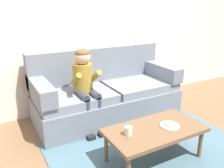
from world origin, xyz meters
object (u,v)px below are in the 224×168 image
(donut, at_px, (170,124))
(mug, at_px, (128,131))
(coffee_table, at_px, (155,132))
(person_child, at_px, (85,82))
(couch, at_px, (106,94))

(donut, height_order, mug, mug)
(coffee_table, xyz_separation_m, person_child, (-0.36, 1.02, 0.32))
(person_child, bearing_deg, couch, 27.37)
(coffee_table, distance_m, mug, 0.33)
(couch, distance_m, mug, 1.27)
(coffee_table, height_order, mug, mug)
(couch, height_order, mug, couch)
(donut, bearing_deg, mug, 172.13)
(person_child, relative_size, donut, 9.18)
(coffee_table, distance_m, person_child, 1.13)
(couch, height_order, coffee_table, couch)
(coffee_table, bearing_deg, couch, 87.55)
(coffee_table, relative_size, person_child, 0.97)
(couch, distance_m, person_child, 0.56)
(couch, xyz_separation_m, donut, (0.12, -1.28, 0.06))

